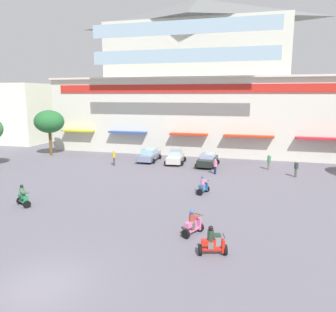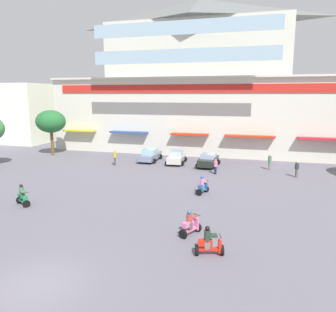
{
  "view_description": "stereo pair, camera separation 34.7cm",
  "coord_description": "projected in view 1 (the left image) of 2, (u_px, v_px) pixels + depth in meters",
  "views": [
    {
      "loc": [
        8.39,
        -10.51,
        7.9
      ],
      "look_at": [
        0.57,
        18.31,
        2.22
      ],
      "focal_mm": 34.88,
      "sensor_mm": 36.0,
      "label": 1
    },
    {
      "loc": [
        8.72,
        -10.41,
        7.9
      ],
      "look_at": [
        0.57,
        18.31,
        2.22
      ],
      "focal_mm": 34.88,
      "sensor_mm": 36.0,
      "label": 2
    }
  ],
  "objects": [
    {
      "name": "scooter_rider_5",
      "position": [
        212.0,
        243.0,
        16.18
      ],
      "size": [
        1.49,
        0.9,
        1.53
      ],
      "color": "black",
      "rests_on": "ground"
    },
    {
      "name": "colonial_building",
      "position": [
        196.0,
        88.0,
        45.43
      ],
      "size": [
        38.98,
        14.56,
        20.44
      ],
      "color": "silver",
      "rests_on": "ground"
    },
    {
      "name": "pedestrian_1",
      "position": [
        114.0,
        157.0,
        36.4
      ],
      "size": [
        0.4,
        0.4,
        1.74
      ],
      "color": "#4D4044",
      "rests_on": "ground"
    },
    {
      "name": "ground_plane",
      "position": [
        144.0,
        195.0,
        25.92
      ],
      "size": [
        128.0,
        128.0,
        0.0
      ],
      "primitive_type": "plane",
      "color": "slate"
    },
    {
      "name": "scooter_rider_1",
      "position": [
        203.0,
        186.0,
        26.15
      ],
      "size": [
        0.92,
        1.43,
        1.52
      ],
      "color": "black",
      "rests_on": "ground"
    },
    {
      "name": "parked_car_0",
      "position": [
        149.0,
        155.0,
        38.97
      ],
      "size": [
        2.38,
        4.44,
        1.48
      ],
      "color": "gray",
      "rests_on": "ground"
    },
    {
      "name": "pedestrian_2",
      "position": [
        215.0,
        166.0,
        32.55
      ],
      "size": [
        0.38,
        0.38,
        1.52
      ],
      "color": "#171E42",
      "rests_on": "ground"
    },
    {
      "name": "flank_building_left",
      "position": [
        21.0,
        113.0,
        55.6
      ],
      "size": [
        11.65,
        11.58,
        9.55
      ],
      "color": "white",
      "rests_on": "ground"
    },
    {
      "name": "plaza_tree_0",
      "position": [
        49.0,
        122.0,
        42.02
      ],
      "size": [
        3.82,
        3.65,
        5.88
      ],
      "color": "brown",
      "rests_on": "ground"
    },
    {
      "name": "scooter_rider_3",
      "position": [
        23.0,
        197.0,
        23.3
      ],
      "size": [
        1.43,
        1.12,
        1.57
      ],
      "color": "black",
      "rests_on": "ground"
    },
    {
      "name": "parked_car_1",
      "position": [
        176.0,
        157.0,
        37.52
      ],
      "size": [
        2.44,
        3.99,
        1.55
      ],
      "color": "beige",
      "rests_on": "ground"
    },
    {
      "name": "parked_car_2",
      "position": [
        208.0,
        160.0,
        36.1
      ],
      "size": [
        2.4,
        4.15,
        1.46
      ],
      "color": "black",
      "rests_on": "ground"
    },
    {
      "name": "pedestrian_0",
      "position": [
        296.0,
        168.0,
        31.39
      ],
      "size": [
        0.48,
        0.48,
        1.61
      ],
      "color": "#4E5143",
      "rests_on": "ground"
    },
    {
      "name": "pedestrian_3",
      "position": [
        269.0,
        161.0,
        34.43
      ],
      "size": [
        0.49,
        0.49,
        1.68
      ],
      "color": "#6B6C5A",
      "rests_on": "ground"
    },
    {
      "name": "scooter_rider_2",
      "position": [
        193.0,
        224.0,
        18.47
      ],
      "size": [
        1.12,
        1.53,
        1.52
      ],
      "color": "black",
      "rests_on": "ground"
    }
  ]
}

